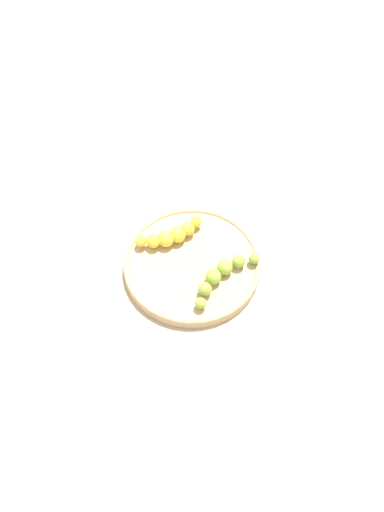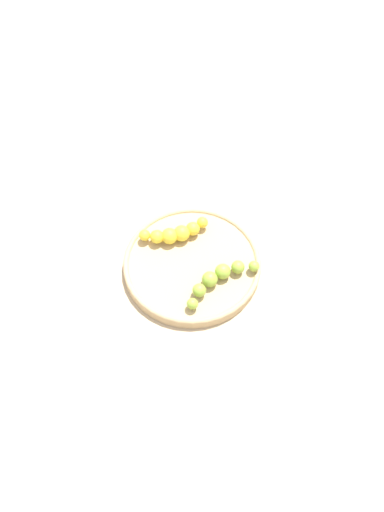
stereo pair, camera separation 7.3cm
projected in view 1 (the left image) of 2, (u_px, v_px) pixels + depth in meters
name	position (u px, v px, depth m)	size (l,w,h in m)	color
ground_plane	(192.00, 267.00, 0.92)	(2.40, 2.40, 0.00)	tan
fruit_bowl	(192.00, 264.00, 0.91)	(0.26, 0.26, 0.02)	tan
banana_yellow	(171.00, 235.00, 0.92)	(0.06, 0.13, 0.03)	yellow
banana_green	(222.00, 274.00, 0.87)	(0.05, 0.16, 0.03)	#8CAD38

